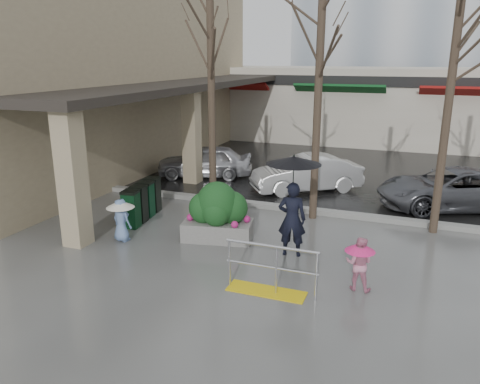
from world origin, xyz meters
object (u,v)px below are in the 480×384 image
Objects in this scene: news_boxes at (142,201)px; car_c at (453,189)px; tree_mideast at (456,44)px; child_pink at (359,260)px; child_blue at (121,215)px; planter at (218,212)px; tree_midwest at (321,30)px; tree_west at (210,38)px; handrail at (269,275)px; car_a at (205,161)px; woman at (293,198)px; car_b at (306,173)px.

car_c is at bearing 19.24° from news_boxes.
tree_mideast is 5.78× the size of child_pink.
tree_mideast reaches higher than news_boxes.
planter is (2.27, 0.97, 0.05)m from child_blue.
tree_mideast is at bearing -107.83° from child_pink.
tree_midwest is at bearing -63.33° from child_pink.
planter reaches higher than car_c.
tree_west is 6.50m from tree_mideast.
tree_midwest is (-0.16, 4.80, 4.86)m from handrail.
child_pink is at bearing -110.42° from tree_mideast.
tree_midwest is at bearing -79.52° from car_c.
tree_mideast is at bearing 5.56° from news_boxes.
car_c reaches higher than child_blue.
tree_west is at bearing -93.82° from child_blue.
tree_midwest is 1.08× the size of tree_mideast.
handrail is at bearing -39.29° from news_boxes.
tree_mideast is at bearing 0.00° from tree_west.
car_a is at bearing 122.55° from handrail.
news_boxes is 0.43× the size of car_c.
child_pink is (5.00, -4.03, -4.45)m from tree_west.
child_blue is at bearing -0.49° from woman.
tree_west reaches higher than tree_mideast.
woman reaches higher than child_pink.
child_pink is at bearing 25.20° from handrail.
woman reaches higher than car_b.
tree_mideast is 1.70× the size of car_b.
tree_west reaches higher than car_b.
child_blue is (-4.29, -0.67, -0.73)m from woman.
planter is 0.98× the size of news_boxes.
car_c reaches higher than handrail.
planter is at bearing -144.77° from child_blue.
child_pink is at bearing 24.36° from car_a.
tree_west is 5.75m from car_b.
handrail is 5.62m from news_boxes.
car_a reaches higher than child_blue.
tree_midwest reaches higher than car_a.
car_c is at bearing -134.84° from woman.
news_boxes is (-6.42, 2.18, -0.11)m from child_pink.
car_a is (-5.12, 6.17, -0.78)m from woman.
planter reaches higher than car_b.
news_boxes is at bearing -166.89° from tree_mideast.
tree_midwest is 3.32m from tree_mideast.
car_a is at bearing 146.45° from tree_midwest.
car_a is (-5.20, 8.14, 0.25)m from handrail.
car_c reaches higher than news_boxes.
woman is 4.40m from child_blue.
news_boxes is (-0.42, 1.66, -0.16)m from child_blue.
tree_midwest is 1.83× the size of car_b.
planter is at bearing -21.94° from news_boxes.
child_blue is 1.72m from news_boxes.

